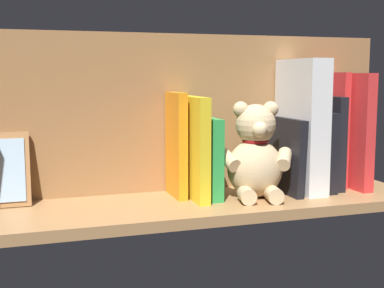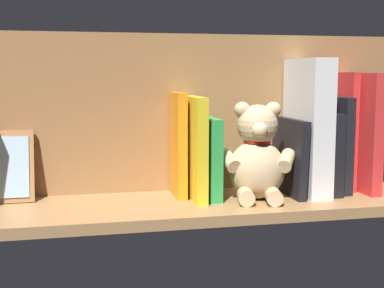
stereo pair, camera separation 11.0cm
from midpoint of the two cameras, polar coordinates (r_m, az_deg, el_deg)
The scene contains 13 objects.
ground_plane at distance 111.98cm, azimuth -2.82°, elevation -6.64°, with size 100.59×26.81×2.20cm, color #A87A4C.
shelf_back_panel at distance 119.72cm, azimuth -4.30°, elevation 3.33°, with size 100.59×1.50×35.20cm, color #996B40.
book_0 at distance 131.08cm, azimuth 14.65°, elevation 0.05°, with size 1.24×11.31×19.65cm, color purple.
book_1 at distance 127.28cm, azimuth 14.25°, elevation 1.41°, with size 2.54×16.01×26.53cm, color red.
book_2 at distance 127.83cm, azimuth 12.57°, elevation 1.53°, with size 1.62×11.11×26.72cm, color red.
book_3 at distance 125.61cm, azimuth 11.83°, elevation 0.20°, with size 2.03×13.91×21.29cm, color black.
book_4 at distance 123.78cm, azimuth 10.76°, elevation -0.68°, with size 2.34×15.26×17.86cm, color black.
dictionary_thick_white at distance 120.33cm, azimuth 9.15°, elevation 1.95°, with size 4.96×16.60×29.64cm, color white.
book_5 at distance 119.35cm, azimuth 7.30°, elevation -1.21°, with size 1.73×16.64×16.63cm, color black.
teddy_bear at distance 112.81cm, azimuth 4.09°, elevation -1.28°, with size 16.35×14.88×20.61cm.
book_6 at distance 114.01cm, azimuth -1.17°, elevation -1.42°, with size 2.70×14.11×17.13cm, color green.
book_7 at distance 111.97cm, azimuth -2.67°, elevation -0.42°, with size 2.31×15.76×21.67cm, color yellow.
book_8 at distance 113.74cm, azimuth -4.47°, elevation -0.11°, with size 2.02×10.43×22.47cm, color orange.
Camera 1 is at (33.98, 103.32, 26.11)cm, focal length 49.61 mm.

